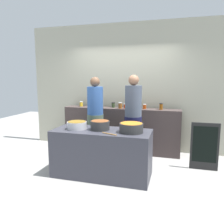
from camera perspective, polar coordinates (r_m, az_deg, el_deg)
The scene contains 20 objects.
ground at distance 4.45m, azimuth -1.28°, elevation -14.16°, with size 12.00×12.00×0.00m, color #9C9A96.
storefront_wall at distance 5.51m, azimuth 3.17°, elevation 6.29°, with size 4.80×0.12×3.00m, color #AEAB96.
display_shelf at distance 5.30m, azimuth 2.24°, elevation -4.54°, with size 2.70×0.36×1.03m, color #403533.
prep_table at distance 4.04m, azimuth -2.59°, elevation -10.33°, with size 1.70×0.70×0.83m, color #35363F.
preserve_jar_0 at distance 5.57m, azimuth -7.80°, elevation 2.05°, with size 0.08×0.08×0.12m.
preserve_jar_1 at distance 5.36m, azimuth -4.20°, elevation 1.84°, with size 0.07×0.07×0.12m.
preserve_jar_2 at distance 5.30m, azimuth 0.32°, elevation 1.80°, with size 0.08×0.08×0.12m.
preserve_jar_3 at distance 5.14m, azimuth 2.08°, elevation 1.66°, with size 0.09×0.09×0.14m.
preserve_jar_4 at distance 5.18m, azimuth 3.34°, elevation 1.54°, with size 0.07×0.07×0.11m.
preserve_jar_5 at distance 5.15m, azimuth 4.59°, elevation 1.47°, with size 0.08×0.08×0.10m.
preserve_jar_6 at distance 5.10m, azimuth 5.78°, elevation 1.52°, with size 0.09×0.09×0.13m.
preserve_jar_7 at distance 5.13m, azimuth 8.24°, elevation 1.40°, with size 0.08×0.08×0.11m.
preserve_jar_8 at distance 5.06m, azimuth 12.31°, elevation 1.38°, with size 0.08×0.08×0.14m.
cooking_pot_left at distance 4.05m, azimuth -8.87°, elevation -3.33°, with size 0.35×0.35×0.14m.
cooking_pot_center at distance 3.94m, azimuth -3.05°, elevation -3.38°, with size 0.33×0.33×0.16m.
cooking_pot_right at distance 3.76m, azimuth 4.90°, elevation -4.00°, with size 0.39×0.39×0.16m.
wooden_spoon at distance 3.63m, azimuth -0.67°, elevation -5.53°, with size 0.02×0.02×0.28m, color #9E703D.
cook_with_tongs at distance 4.84m, azimuth -4.22°, elevation -2.46°, with size 0.35×0.35×1.74m.
cook_in_cap at distance 4.46m, azimuth 5.33°, elevation -3.16°, with size 0.34×0.34×1.78m.
chalkboard_sign at distance 4.61m, azimuth 22.35°, elevation -8.01°, with size 0.50×0.05×0.90m.
Camera 1 is at (1.22, -3.92, 1.72)m, focal length 36.16 mm.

